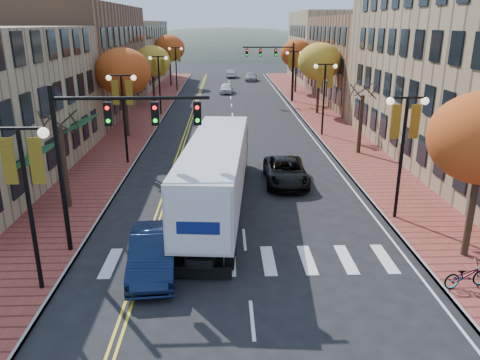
{
  "coord_description": "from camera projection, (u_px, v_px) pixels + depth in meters",
  "views": [
    {
      "loc": [
        -0.84,
        -15.0,
        9.22
      ],
      "look_at": [
        -0.14,
        5.84,
        2.2
      ],
      "focal_mm": 35.0,
      "sensor_mm": 36.0,
      "label": 1
    }
  ],
  "objects": [
    {
      "name": "lamp_right_a",
      "position": [
        404.0,
        135.0,
        21.73
      ],
      "size": [
        1.96,
        0.36,
        6.05
      ],
      "color": "black",
      "rests_on": "ground"
    },
    {
      "name": "car_far_silver",
      "position": [
        251.0,
        77.0,
        78.22
      ],
      "size": [
        2.3,
        4.8,
        1.35
      ],
      "primitive_type": "imported",
      "rotation": [
        0.0,
        0.0,
        -0.09
      ],
      "color": "#94959B",
      "rests_on": "ground"
    },
    {
      "name": "traffic_mast_near",
      "position": [
        106.0,
        139.0,
        18.27
      ],
      "size": [
        6.1,
        0.35,
        7.0
      ],
      "color": "black",
      "rests_on": "ground"
    },
    {
      "name": "lamp_left_b",
      "position": [
        123.0,
        102.0,
        30.72
      ],
      "size": [
        1.96,
        0.36,
        6.05
      ],
      "color": "black",
      "rests_on": "ground"
    },
    {
      "name": "sidewalk_right",
      "position": [
        320.0,
        116.0,
        48.22
      ],
      "size": [
        4.0,
        85.0,
        0.15
      ],
      "primitive_type": "cube",
      "color": "brown",
      "rests_on": "ground"
    },
    {
      "name": "tree_left_a",
      "position": [
        64.0,
        167.0,
        23.75
      ],
      "size": [
        0.28,
        0.28,
        4.2
      ],
      "color": "#382619",
      "rests_on": "sidewalk_left"
    },
    {
      "name": "bicycle",
      "position": [
        466.0,
        275.0,
        16.79
      ],
      "size": [
        1.86,
        0.96,
        0.93
      ],
      "primitive_type": "imported",
      "rotation": [
        0.0,
        0.0,
        1.77
      ],
      "color": "gray",
      "rests_on": "sidewalk_right"
    },
    {
      "name": "sidewalk_left",
      "position": [
        144.0,
        117.0,
        47.65
      ],
      "size": [
        4.0,
        85.0,
        0.15
      ],
      "primitive_type": "cube",
      "color": "brown",
      "rests_on": "ground"
    },
    {
      "name": "lamp_left_c",
      "position": [
        159.0,
        74.0,
        47.77
      ],
      "size": [
        1.96,
        0.36,
        6.05
      ],
      "color": "black",
      "rests_on": "ground"
    },
    {
      "name": "black_suv",
      "position": [
        286.0,
        171.0,
        28.11
      ],
      "size": [
        2.54,
        5.36,
        1.48
      ],
      "primitive_type": "imported",
      "rotation": [
        0.0,
        0.0,
        -0.02
      ],
      "color": "black",
      "rests_on": "ground"
    },
    {
      "name": "tree_left_b",
      "position": [
        123.0,
        72.0,
        37.88
      ],
      "size": [
        4.48,
        4.48,
        7.21
      ],
      "color": "#382619",
      "rests_on": "sidewalk_left"
    },
    {
      "name": "tree_left_d",
      "position": [
        169.0,
        48.0,
        70.04
      ],
      "size": [
        4.61,
        4.61,
        7.42
      ],
      "color": "#382619",
      "rests_on": "sidewalk_left"
    },
    {
      "name": "lamp_left_d",
      "position": [
        176.0,
        60.0,
        64.82
      ],
      "size": [
        1.96,
        0.36,
        6.05
      ],
      "color": "black",
      "rests_on": "ground"
    },
    {
      "name": "building_left_far",
      "position": [
        120.0,
        53.0,
        72.9
      ],
      "size": [
        12.0,
        26.0,
        9.5
      ],
      "primitive_type": "cube",
      "color": "#9E8966",
      "rests_on": "ground"
    },
    {
      "name": "building_right_far",
      "position": [
        342.0,
        47.0,
        76.63
      ],
      "size": [
        15.0,
        20.0,
        11.0
      ],
      "primitive_type": "cube",
      "color": "#9E8966",
      "rests_on": "ground"
    },
    {
      "name": "lamp_right_c",
      "position": [
        294.0,
        66.0,
        55.82
      ],
      "size": [
        1.96,
        0.36,
        6.05
      ],
      "color": "black",
      "rests_on": "ground"
    },
    {
      "name": "car_far_oncoming",
      "position": [
        232.0,
        74.0,
        82.85
      ],
      "size": [
        1.84,
        4.22,
        1.35
      ],
      "primitive_type": "imported",
      "rotation": [
        0.0,
        0.0,
        3.04
      ],
      "color": "#B2B2BA",
      "rests_on": "ground"
    },
    {
      "name": "car_far_white",
      "position": [
        227.0,
        88.0,
        64.33
      ],
      "size": [
        2.09,
        4.25,
        1.4
      ],
      "primitive_type": "imported",
      "rotation": [
        0.0,
        0.0,
        -0.11
      ],
      "color": "white",
      "rests_on": "ground"
    },
    {
      "name": "ground",
      "position": [
        249.0,
        287.0,
        17.17
      ],
      "size": [
        200.0,
        200.0,
        0.0
      ],
      "primitive_type": "plane",
      "color": "black",
      "rests_on": "ground"
    },
    {
      "name": "tree_right_c",
      "position": [
        320.0,
        62.0,
        47.93
      ],
      "size": [
        4.48,
        4.48,
        7.21
      ],
      "color": "#382619",
      "rests_on": "sidewalk_right"
    },
    {
      "name": "building_right_mid",
      "position": [
        385.0,
        60.0,
        55.95
      ],
      "size": [
        15.0,
        24.0,
        10.0
      ],
      "primitive_type": "cube",
      "color": "brown",
      "rests_on": "ground"
    },
    {
      "name": "semi_truck",
      "position": [
        218.0,
        167.0,
        23.77
      ],
      "size": [
        3.77,
        15.7,
        3.89
      ],
      "rotation": [
        0.0,
        0.0,
        -0.08
      ],
      "color": "black",
      "rests_on": "ground"
    },
    {
      "name": "navy_sedan",
      "position": [
        153.0,
        253.0,
        18.05
      ],
      "size": [
        2.06,
        4.96,
        1.59
      ],
      "primitive_type": "imported",
      "rotation": [
        0.0,
        0.0,
        0.08
      ],
      "color": "black",
      "rests_on": "ground"
    },
    {
      "name": "lamp_right_b",
      "position": [
        325.0,
        85.0,
        38.78
      ],
      "size": [
        1.96,
        0.36,
        6.05
      ],
      "color": "black",
      "rests_on": "ground"
    },
    {
      "name": "tree_right_b",
      "position": [
        360.0,
        124.0,
        33.79
      ],
      "size": [
        0.28,
        0.28,
        4.2
      ],
      "color": "#382619",
      "rests_on": "sidewalk_right"
    },
    {
      "name": "building_left_mid",
      "position": [
        70.0,
        60.0,
        48.98
      ],
      "size": [
        12.0,
        24.0,
        11.0
      ],
      "primitive_type": "cube",
      "color": "brown",
      "rests_on": "ground"
    },
    {
      "name": "tree_left_c",
      "position": [
        152.0,
        61.0,
        53.16
      ],
      "size": [
        4.16,
        4.16,
        6.69
      ],
      "color": "#382619",
      "rests_on": "sidewalk_left"
    },
    {
      "name": "lamp_left_a",
      "position": [
        25.0,
        179.0,
        15.57
      ],
      "size": [
        1.96,
        0.36,
        6.05
      ],
      "color": "black",
      "rests_on": "ground"
    },
    {
      "name": "tree_right_d",
      "position": [
        297.0,
        54.0,
        63.13
      ],
      "size": [
        4.35,
        4.35,
        7.0
      ],
      "color": "#382619",
      "rests_on": "sidewalk_right"
    },
    {
      "name": "traffic_mast_far",
      "position": [
        277.0,
        61.0,
        55.56
      ],
      "size": [
        6.1,
        0.34,
        7.0
      ],
      "color": "black",
      "rests_on": "ground"
    }
  ]
}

